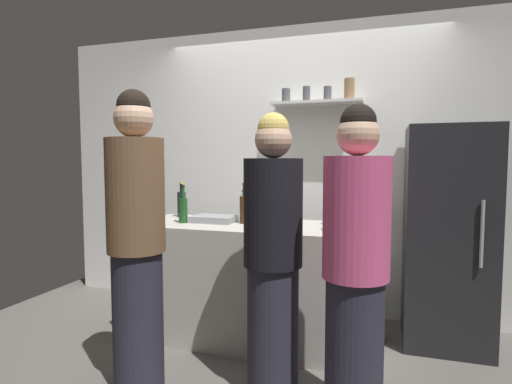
{
  "coord_description": "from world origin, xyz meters",
  "views": [
    {
      "loc": [
        0.75,
        -2.49,
        1.38
      ],
      "look_at": [
        -0.19,
        0.49,
        1.15
      ],
      "focal_mm": 28.83,
      "sensor_mm": 36.0,
      "label": 1
    }
  ],
  "objects_px": {
    "utensil_holder": "(332,223)",
    "wine_bottle_pale_glass": "(336,209)",
    "wine_bottle_green_glass": "(183,209)",
    "person_blonde": "(273,259)",
    "refrigerator": "(447,236)",
    "person_brown_jacket": "(136,242)",
    "baking_pan": "(214,219)",
    "wine_bottle_amber_glass": "(245,208)",
    "water_bottle_plastic": "(245,206)",
    "person_pink_top": "(355,270)",
    "wine_bottle_dark_glass": "(182,203)"
  },
  "relations": [
    {
      "from": "refrigerator",
      "to": "wine_bottle_dark_glass",
      "type": "xyz_separation_m",
      "value": [
        -2.14,
        -0.14,
        0.2
      ]
    },
    {
      "from": "wine_bottle_dark_glass",
      "to": "wine_bottle_green_glass",
      "type": "distance_m",
      "value": 0.35
    },
    {
      "from": "wine_bottle_green_glass",
      "to": "wine_bottle_pale_glass",
      "type": "bearing_deg",
      "value": 9.31
    },
    {
      "from": "baking_pan",
      "to": "person_brown_jacket",
      "type": "xyz_separation_m",
      "value": [
        -0.11,
        -0.91,
        -0.02
      ]
    },
    {
      "from": "refrigerator",
      "to": "wine_bottle_pale_glass",
      "type": "bearing_deg",
      "value": -162.34
    },
    {
      "from": "refrigerator",
      "to": "person_brown_jacket",
      "type": "distance_m",
      "value": 2.24
    },
    {
      "from": "baking_pan",
      "to": "wine_bottle_amber_glass",
      "type": "distance_m",
      "value": 0.27
    },
    {
      "from": "wine_bottle_amber_glass",
      "to": "baking_pan",
      "type": "bearing_deg",
      "value": -178.53
    },
    {
      "from": "utensil_holder",
      "to": "wine_bottle_pale_glass",
      "type": "distance_m",
      "value": 0.22
    },
    {
      "from": "refrigerator",
      "to": "person_blonde",
      "type": "relative_size",
      "value": 0.99
    },
    {
      "from": "person_blonde",
      "to": "person_brown_jacket",
      "type": "height_order",
      "value": "person_brown_jacket"
    },
    {
      "from": "refrigerator",
      "to": "wine_bottle_green_glass",
      "type": "bearing_deg",
      "value": -167.24
    },
    {
      "from": "water_bottle_plastic",
      "to": "person_pink_top",
      "type": "bearing_deg",
      "value": -48.29
    },
    {
      "from": "refrigerator",
      "to": "person_pink_top",
      "type": "xyz_separation_m",
      "value": [
        -0.59,
        -1.22,
        0.01
      ]
    },
    {
      "from": "refrigerator",
      "to": "utensil_holder",
      "type": "distance_m",
      "value": 0.94
    },
    {
      "from": "refrigerator",
      "to": "baking_pan",
      "type": "xyz_separation_m",
      "value": [
        -1.75,
        -0.34,
        0.1
      ]
    },
    {
      "from": "wine_bottle_green_glass",
      "to": "person_blonde",
      "type": "distance_m",
      "value": 1.12
    },
    {
      "from": "person_pink_top",
      "to": "person_blonde",
      "type": "bearing_deg",
      "value": 87.51
    },
    {
      "from": "wine_bottle_dark_glass",
      "to": "person_blonde",
      "type": "height_order",
      "value": "person_blonde"
    },
    {
      "from": "refrigerator",
      "to": "baking_pan",
      "type": "distance_m",
      "value": 1.79
    },
    {
      "from": "refrigerator",
      "to": "baking_pan",
      "type": "bearing_deg",
      "value": -168.97
    },
    {
      "from": "refrigerator",
      "to": "utensil_holder",
      "type": "bearing_deg",
      "value": -149.73
    },
    {
      "from": "wine_bottle_amber_glass",
      "to": "refrigerator",
      "type": "bearing_deg",
      "value": 12.62
    },
    {
      "from": "water_bottle_plastic",
      "to": "person_brown_jacket",
      "type": "distance_m",
      "value": 1.18
    },
    {
      "from": "water_bottle_plastic",
      "to": "person_brown_jacket",
      "type": "height_order",
      "value": "person_brown_jacket"
    },
    {
      "from": "wine_bottle_dark_glass",
      "to": "wine_bottle_green_glass",
      "type": "height_order",
      "value": "wine_bottle_dark_glass"
    },
    {
      "from": "utensil_holder",
      "to": "wine_bottle_pale_glass",
      "type": "xyz_separation_m",
      "value": [
        0.0,
        0.21,
        0.07
      ]
    },
    {
      "from": "baking_pan",
      "to": "person_blonde",
      "type": "xyz_separation_m",
      "value": [
        0.69,
        -0.74,
        -0.1
      ]
    },
    {
      "from": "person_pink_top",
      "to": "baking_pan",
      "type": "bearing_deg",
      "value": 66.68
    },
    {
      "from": "baking_pan",
      "to": "wine_bottle_green_glass",
      "type": "distance_m",
      "value": 0.26
    },
    {
      "from": "baking_pan",
      "to": "wine_bottle_amber_glass",
      "type": "bearing_deg",
      "value": 1.47
    },
    {
      "from": "person_brown_jacket",
      "to": "wine_bottle_amber_glass",
      "type": "bearing_deg",
      "value": -145.93
    },
    {
      "from": "baking_pan",
      "to": "person_pink_top",
      "type": "distance_m",
      "value": 1.46
    },
    {
      "from": "water_bottle_plastic",
      "to": "person_pink_top",
      "type": "height_order",
      "value": "person_pink_top"
    },
    {
      "from": "wine_bottle_green_glass",
      "to": "person_blonde",
      "type": "height_order",
      "value": "person_blonde"
    },
    {
      "from": "person_brown_jacket",
      "to": "person_pink_top",
      "type": "distance_m",
      "value": 1.27
    },
    {
      "from": "wine_bottle_green_glass",
      "to": "water_bottle_plastic",
      "type": "bearing_deg",
      "value": 38.84
    },
    {
      "from": "utensil_holder",
      "to": "wine_bottle_dark_glass",
      "type": "xyz_separation_m",
      "value": [
        -1.34,
        0.32,
        0.06
      ]
    },
    {
      "from": "wine_bottle_pale_glass",
      "to": "wine_bottle_green_glass",
      "type": "bearing_deg",
      "value": -170.69
    },
    {
      "from": "wine_bottle_pale_glass",
      "to": "person_pink_top",
      "type": "bearing_deg",
      "value": -77.76
    },
    {
      "from": "wine_bottle_green_glass",
      "to": "person_blonde",
      "type": "xyz_separation_m",
      "value": [
        0.91,
        -0.63,
        -0.19
      ]
    },
    {
      "from": "wine_bottle_pale_glass",
      "to": "person_pink_top",
      "type": "distance_m",
      "value": 1.0
    },
    {
      "from": "baking_pan",
      "to": "wine_bottle_amber_glass",
      "type": "height_order",
      "value": "wine_bottle_amber_glass"
    },
    {
      "from": "refrigerator",
      "to": "wine_bottle_dark_glass",
      "type": "bearing_deg",
      "value": -176.2
    },
    {
      "from": "baking_pan",
      "to": "person_blonde",
      "type": "distance_m",
      "value": 1.01
    },
    {
      "from": "wine_bottle_pale_glass",
      "to": "wine_bottle_green_glass",
      "type": "height_order",
      "value": "wine_bottle_pale_glass"
    },
    {
      "from": "wine_bottle_amber_glass",
      "to": "wine_bottle_dark_glass",
      "type": "bearing_deg",
      "value": 163.45
    },
    {
      "from": "baking_pan",
      "to": "person_brown_jacket",
      "type": "height_order",
      "value": "person_brown_jacket"
    },
    {
      "from": "water_bottle_plastic",
      "to": "wine_bottle_green_glass",
      "type": "bearing_deg",
      "value": -141.16
    },
    {
      "from": "wine_bottle_dark_glass",
      "to": "baking_pan",
      "type": "bearing_deg",
      "value": -26.88
    }
  ]
}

